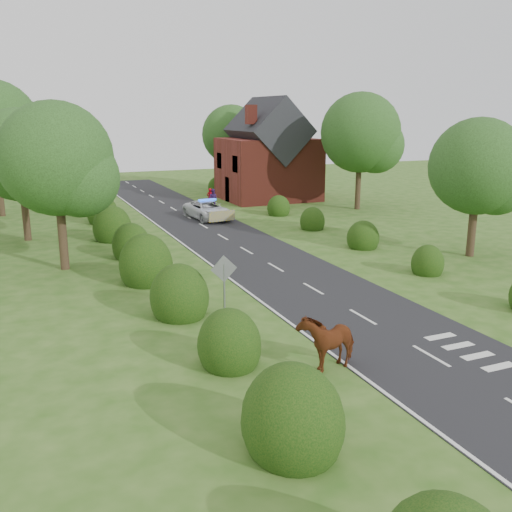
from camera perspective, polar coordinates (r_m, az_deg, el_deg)
name	(u,v)px	position (r m, az deg, el deg)	size (l,w,h in m)	color
ground	(363,317)	(22.73, 10.62, -6.05)	(120.00, 120.00, 0.00)	#2F5D18
road	(228,240)	(35.64, -2.79, 1.58)	(6.00, 70.00, 0.02)	black
road_markings	(215,249)	(33.22, -4.13, 0.66)	(4.96, 70.00, 0.01)	white
hedgerow_left	(134,250)	(30.66, -12.09, 0.62)	(2.75, 50.41, 3.00)	black
hedgerow_right	(352,235)	(35.10, 9.55, 2.11)	(2.10, 45.78, 2.10)	black
tree_left_a	(62,164)	(29.68, -18.82, 8.74)	(5.74, 5.60, 8.38)	#332316
tree_left_b	(25,159)	(37.60, -22.13, 8.99)	(5.74, 5.60, 8.07)	#332316
tree_left_d	(29,136)	(57.55, -21.74, 11.06)	(6.15, 6.00, 8.89)	#332316
tree_right_a	(483,170)	(33.23, 21.72, 7.96)	(5.33, 5.20, 7.56)	#332316
tree_right_b	(364,136)	(47.50, 10.79, 11.71)	(6.56, 6.40, 9.40)	#332316
tree_right_c	(234,137)	(59.49, -2.17, 11.81)	(6.15, 6.00, 8.58)	#332316
road_sign	(224,278)	(21.74, -3.22, -2.17)	(1.06, 0.08, 2.53)	gray
house	(268,158)	(52.43, 1.21, 9.80)	(8.00, 7.40, 9.17)	maroon
cow	(327,344)	(18.13, 7.14, -8.70)	(1.11, 2.11, 1.50)	#5B3014
police_van	(208,210)	(42.89, -4.87, 4.61)	(2.78, 5.16, 1.51)	silver
pedestrian_red	(210,198)	(48.55, -4.64, 5.85)	(0.57, 0.38, 1.57)	#B30616
pedestrian_purple	(213,198)	(48.11, -4.34, 5.79)	(0.77, 0.60, 1.58)	#3E1E61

